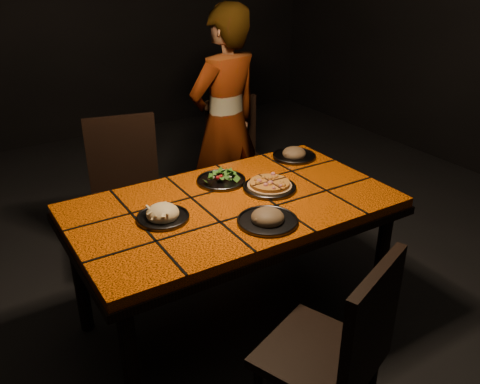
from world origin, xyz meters
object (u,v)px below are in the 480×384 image
chair_near (341,349)px  plate_pizza (270,186)px  diner (226,124)px  chair_far_left (127,184)px  dining_table (233,215)px  plate_pasta (163,215)px  chair_far_right (238,152)px

chair_near → plate_pizza: size_ratio=3.30×
diner → plate_pizza: bearing=62.2°
chair_far_left → diner: diner is taller
dining_table → chair_far_left: chair_far_left is taller
plate_pasta → dining_table: bearing=-2.7°
dining_table → chair_far_right: 1.27m
dining_table → chair_far_left: 0.93m
plate_pasta → chair_near: bearing=-71.7°
chair_far_right → diner: size_ratio=0.57×
chair_far_left → diner: 0.80m
dining_table → diner: (0.52, 0.95, 0.13)m
chair_far_left → plate_pasta: bearing=-85.2°
diner → plate_pizza: (-0.28, -0.93, -0.03)m
plate_pasta → chair_far_right: bearing=44.6°
diner → plate_pasta: (-0.89, -0.94, -0.03)m
chair_near → plate_pasta: size_ratio=3.75×
diner → chair_far_left: bearing=-6.0°
chair_far_right → plate_pasta: chair_far_right is taller
chair_far_right → diner: (-0.17, -0.10, 0.28)m
chair_far_left → chair_far_right: bearing=23.5°
plate_pizza → plate_pasta: size_ratio=1.13×
chair_far_right → plate_pasta: (-1.05, -1.04, 0.25)m
chair_far_left → chair_far_right: (0.93, 0.17, -0.03)m
dining_table → plate_pasta: size_ratio=6.51×
diner → plate_pizza: diner is taller
dining_table → chair_far_right: chair_far_right is taller
chair_far_right → chair_far_left: bearing=-168.7°
chair_near → chair_far_left: (-0.18, 1.78, 0.02)m
chair_far_right → diner: diner is taller
diner → plate_pasta: diner is taller
chair_near → diner: diner is taller
chair_near → chair_far_right: (0.75, 1.96, -0.01)m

